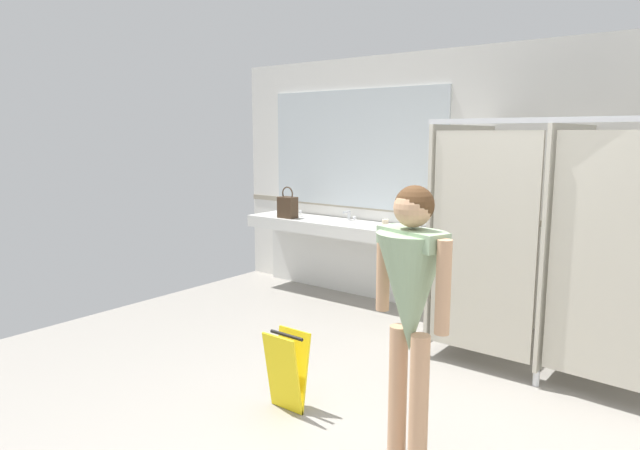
{
  "coord_description": "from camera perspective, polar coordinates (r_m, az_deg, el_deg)",
  "views": [
    {
      "loc": [
        1.57,
        -2.63,
        1.89
      ],
      "look_at": [
        -1.54,
        1.34,
        1.07
      ],
      "focal_mm": 31.49,
      "sensor_mm": 36.0,
      "label": 1
    }
  ],
  "objects": [
    {
      "name": "wall_back",
      "position": [
        5.76,
        22.16,
        3.43
      ],
      "size": [
        7.72,
        0.12,
        2.76
      ],
      "primitive_type": "cube",
      "color": "silver",
      "rests_on": "ground_plane"
    },
    {
      "name": "wall_back_tile_band",
      "position": [
        5.74,
        21.78,
        0.11
      ],
      "size": [
        7.72,
        0.01,
        0.06
      ],
      "primitive_type": "cube",
      "color": "#9E937F",
      "rests_on": "wall_back"
    },
    {
      "name": "vanity_counter",
      "position": [
        6.58,
        2.5,
        -1.68
      ],
      "size": [
        2.48,
        0.54,
        1.01
      ],
      "color": "silver",
      "rests_on": "ground_plane"
    },
    {
      "name": "mirror_panel",
      "position": [
        6.62,
        3.52,
        7.73
      ],
      "size": [
        2.38,
        0.02,
        1.36
      ],
      "primitive_type": "cube",
      "color": "silver",
      "rests_on": "wall_back"
    },
    {
      "name": "bathroom_stalls",
      "position": [
        4.82,
        23.24,
        -1.59
      ],
      "size": [
        1.89,
        1.33,
        2.01
      ],
      "color": "#B2AD9E",
      "rests_on": "ground_plane"
    },
    {
      "name": "person_standing",
      "position": [
        3.2,
        9.22,
        -6.73
      ],
      "size": [
        0.54,
        0.51,
        1.62
      ],
      "color": "tan",
      "rests_on": "ground_plane"
    },
    {
      "name": "handbag",
      "position": [
        6.77,
        -3.31,
        1.88
      ],
      "size": [
        0.22,
        0.14,
        0.38
      ],
      "color": "#3F2D1E",
      "rests_on": "vanity_counter"
    },
    {
      "name": "soap_dispenser",
      "position": [
        6.17,
        8.97,
        0.61
      ],
      "size": [
        0.07,
        0.07,
        0.21
      ],
      "color": "teal",
      "rests_on": "vanity_counter"
    },
    {
      "name": "paper_cup",
      "position": [
        6.07,
        6.64,
        0.13
      ],
      "size": [
        0.07,
        0.07,
        0.1
      ],
      "primitive_type": "cylinder",
      "color": "beige",
      "rests_on": "vanity_counter"
    },
    {
      "name": "wet_floor_sign",
      "position": [
        3.99,
        -3.39,
        -14.51
      ],
      "size": [
        0.28,
        0.19,
        0.55
      ],
      "color": "yellow",
      "rests_on": "ground_plane"
    }
  ]
}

